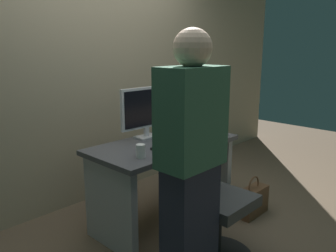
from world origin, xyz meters
TOP-DOWN VIEW (x-y plane):
  - ground_plane at (0.00, 0.00)m, footprint 9.00×9.00m
  - wall_back at (0.00, 0.92)m, footprint 6.40×0.10m
  - desk at (0.00, 0.00)m, footprint 1.30×0.66m
  - office_chair at (-0.14, -0.63)m, footprint 0.52×0.52m
  - person_at_desk at (-0.55, -0.76)m, footprint 0.40×0.24m
  - monitor at (0.00, 0.22)m, footprint 0.54×0.15m
  - keyboard at (-0.02, -0.14)m, footprint 0.43×0.14m
  - mouse at (0.28, -0.14)m, footprint 0.06×0.10m
  - cup_near_keyboard at (-0.42, -0.17)m, footprint 0.07×0.07m
  - book_stack at (0.43, 0.09)m, footprint 0.22×0.19m
  - cell_phone at (0.52, -0.14)m, footprint 0.09×0.15m
  - handbag at (0.65, -0.52)m, footprint 0.34×0.14m

SIDE VIEW (x-z plane):
  - ground_plane at x=0.00m, z-range 0.00..0.00m
  - handbag at x=0.65m, z-range -0.05..0.33m
  - office_chair at x=-0.14m, z-range -0.04..0.90m
  - desk at x=0.00m, z-range 0.13..0.86m
  - cell_phone at x=0.52m, z-range 0.73..0.74m
  - keyboard at x=-0.02m, z-range 0.73..0.75m
  - mouse at x=0.28m, z-range 0.73..0.77m
  - cup_near_keyboard at x=-0.42m, z-range 0.73..0.83m
  - book_stack at x=0.43m, z-range 0.74..0.86m
  - person_at_desk at x=-0.55m, z-range 0.02..1.66m
  - monitor at x=0.00m, z-range 0.76..1.22m
  - wall_back at x=0.00m, z-range 0.00..3.00m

